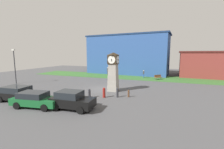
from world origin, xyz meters
TOP-DOWN VIEW (x-y plane):
  - ground_plane at (0.00, 0.00)m, footprint 66.13×66.13m
  - clock_tower at (1.68, -0.49)m, footprint 1.51×1.57m
  - bollard_near_tower at (4.27, -2.59)m, footprint 0.20×0.20m
  - bollard_mid_row at (3.10, -3.06)m, footprint 0.26×0.26m
  - bollard_far_row at (1.75, -3.69)m, footprint 0.31×0.31m
  - bollard_end_row at (0.25, -4.29)m, footprint 0.28×0.28m
  - car_navy_sedan at (-6.10, -7.82)m, footprint 4.66×2.36m
  - car_near_tower at (-2.89, -8.61)m, footprint 4.58×2.36m
  - car_by_building at (0.48, -7.86)m, footprint 3.91×2.03m
  - bench at (6.73, 10.63)m, footprint 1.48×1.53m
  - pedestrian_near_bench at (3.81, 11.75)m, footprint 0.35×0.45m
  - pedestrian_crossing_lot at (-4.86, 14.01)m, footprint 0.44×0.32m
  - pedestrian_by_cars at (1.05, 14.19)m, footprint 0.31×0.44m
  - street_lamp_near_road at (-14.93, -1.36)m, footprint 0.50×0.24m
  - warehouse_blue_far at (-1.07, 17.30)m, footprint 20.13×8.82m
  - grass_verge_far at (-1.55, 12.12)m, footprint 39.68×7.22m

SIDE VIEW (x-z plane):
  - ground_plane at x=0.00m, z-range 0.00..0.00m
  - grass_verge_far at x=-1.55m, z-range 0.00..0.04m
  - bollard_near_tower at x=4.27m, z-range 0.01..0.83m
  - bollard_end_row at x=0.25m, z-range 0.01..1.01m
  - bench at x=6.73m, z-range 0.07..0.97m
  - bollard_mid_row at x=3.10m, z-range 0.01..1.07m
  - bollard_far_row at x=1.75m, z-range 0.01..1.13m
  - car_near_tower at x=-2.89m, z-range 0.02..1.42m
  - car_navy_sedan at x=-6.10m, z-range 0.02..1.53m
  - car_by_building at x=0.48m, z-range 0.01..1.60m
  - pedestrian_near_bench at x=3.81m, z-range 0.11..1.69m
  - pedestrian_by_cars at x=1.05m, z-range 0.12..1.76m
  - pedestrian_crossing_lot at x=-4.86m, z-range 0.12..1.82m
  - clock_tower at x=1.68m, z-range 0.02..5.02m
  - street_lamp_near_road at x=-14.93m, z-range 0.48..6.05m
  - warehouse_blue_far at x=-1.07m, z-range 0.01..9.30m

